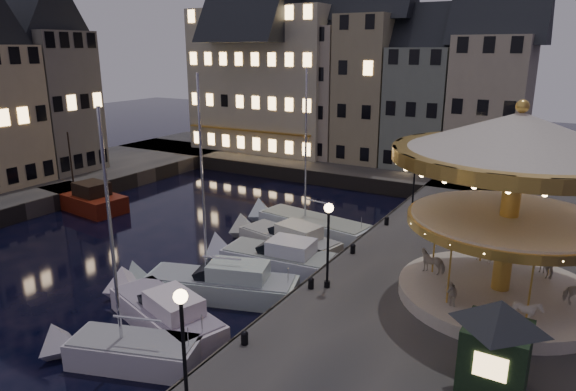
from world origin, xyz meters
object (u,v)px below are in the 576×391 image
Objects in this scene: ticket_kiosk at (498,331)px; bollard_d at (387,220)px; motorboat_c at (214,284)px; streetlamp_b at (328,233)px; motorboat_e at (284,240)px; motorboat_f at (308,225)px; bollard_a at (245,337)px; carousel at (515,173)px; motorboat_a at (122,351)px; motorboat_b at (162,312)px; motorboat_d at (273,258)px; bollard_c at (353,248)px; streetlamp_c at (415,174)px; bollard_b at (311,282)px; streetlamp_a at (183,334)px; red_fishing_boat at (84,199)px.

bollard_d is at bearing 121.41° from ticket_kiosk.
ticket_kiosk is (13.73, -2.74, 2.86)m from motorboat_c.
motorboat_c is at bearing -165.52° from streetlamp_b.
motorboat_f is (-0.25, 3.62, -0.11)m from motorboat_e.
carousel is at bearing 48.09° from bollard_a.
motorboat_a is 0.85× the size of motorboat_f.
streetlamp_b is at bearing -45.03° from motorboat_e.
motorboat_b and motorboat_d have the same top height.
motorboat_b is 0.64× the size of motorboat_f.
streetlamp_b reaches higher than bollard_c.
bollard_d is at bearing 58.74° from motorboat_d.
streetlamp_b is 0.55× the size of motorboat_d.
streetlamp_b is at bearing 84.29° from bollard_a.
bollard_c is (-0.60, -9.00, -2.41)m from streetlamp_c.
motorboat_d is (-4.28, 3.45, -0.96)m from bollard_b.
motorboat_b is at bearing -140.96° from bollard_b.
bollard_a is 16.00m from bollard_d.
streetlamp_b is (0.00, 10.00, 0.00)m from streetlamp_a.
streetlamp_a reaches higher than bollard_c.
bollard_b is at bearing -14.12° from red_fishing_boat.
streetlamp_c is 7.32× the size of bollard_d.
motorboat_d is at bearing 79.97° from motorboat_c.
ticket_kiosk is (8.67, 1.80, 1.94)m from bollard_a.
motorboat_b reaches higher than bollard_d.
streetlamp_a is 0.40× the size of motorboat_a.
streetlamp_b is 9.11m from ticket_kiosk.
bollard_c is 12.44m from ticket_kiosk.
streetlamp_a reaches higher than ticket_kiosk.
bollard_b is at bearing 90.00° from bollard_a.
motorboat_e is (-5.17, -4.23, -0.96)m from bollard_d.
red_fishing_boat is (-19.13, 2.44, 0.07)m from motorboat_d.
motorboat_e is at bearing 92.04° from motorboat_a.
motorboat_e is at bearing 166.15° from bollard_c.
bollard_a is (-0.60, -6.00, -2.41)m from streetlamp_b.
bollard_b is 10.21m from carousel.
red_fishing_boat is at bearing 144.59° from motorboat_a.
motorboat_f is 19.81m from ticket_kiosk.
motorboat_f is at bearing 153.57° from carousel.
bollard_a is 5.17m from motorboat_a.
motorboat_a reaches higher than red_fishing_boat.
ticket_kiosk is at bearing 35.70° from streetlamp_a.
streetlamp_c is 13.34m from carousel.
streetlamp_b is at bearing -57.36° from motorboat_f.
bollard_c is 7.87m from motorboat_c.
streetlamp_b is 6.63m from motorboat_d.
bollard_d is at bearing 11.15° from red_fishing_boat.
red_fishing_boat is (-24.01, 5.39, -3.31)m from streetlamp_b.
streetlamp_b is at bearing 14.48° from motorboat_c.
carousel is at bearing -55.79° from streetlamp_c.
bollard_a is at bearing -64.43° from motorboat_d.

